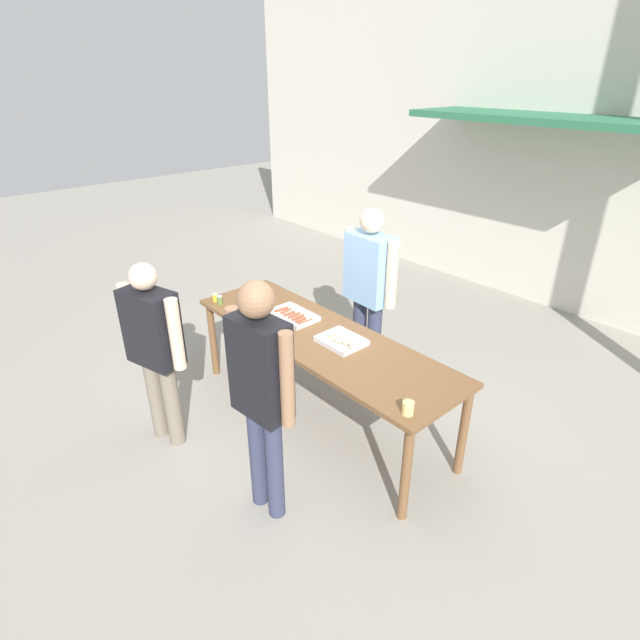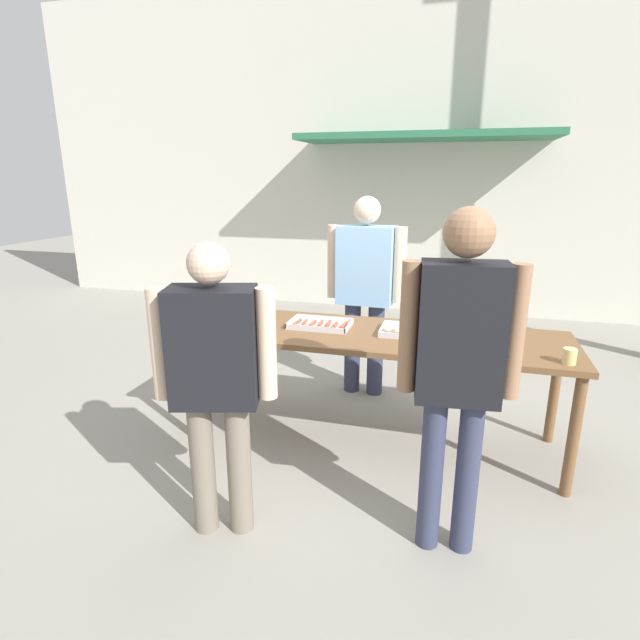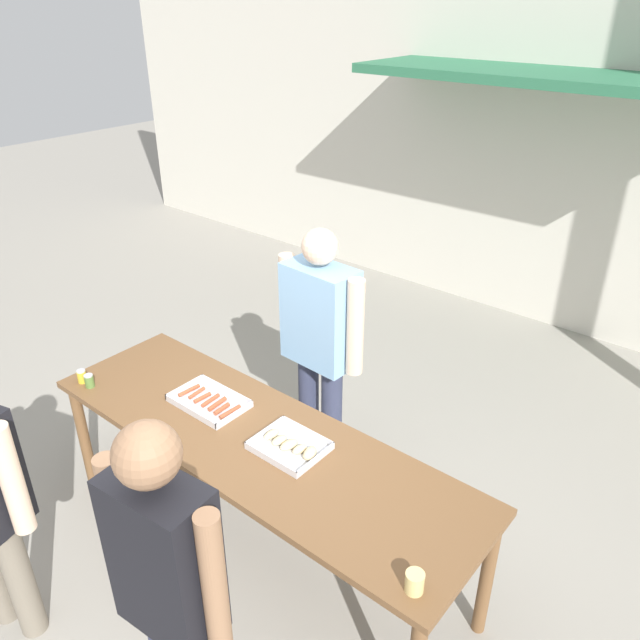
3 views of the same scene
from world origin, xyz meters
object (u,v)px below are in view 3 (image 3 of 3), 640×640
food_tray_buns (291,446)px  person_customer_with_cup (168,580)px  beer_cup (415,582)px  person_server_behind_table (320,334)px  condiment_jar_ketchup (89,381)px  food_tray_sausages (210,402)px  condiment_jar_mustard (82,376)px

food_tray_buns → person_customer_with_cup: (0.34, -1.05, 0.22)m
beer_cup → person_server_behind_table: (-1.44, 1.14, 0.14)m
person_customer_with_cup → condiment_jar_ketchup: bearing=-28.3°
food_tray_sausages → condiment_jar_ketchup: condiment_jar_ketchup is taller
person_server_behind_table → food_tray_sausages: bearing=-100.1°
food_tray_sausages → food_tray_buns: (0.65, 0.00, 0.01)m
condiment_jar_mustard → person_server_behind_table: (0.97, 1.15, 0.15)m
beer_cup → person_customer_with_cup: bearing=-132.0°
condiment_jar_ketchup → beer_cup: size_ratio=0.90×
condiment_jar_ketchup → person_server_behind_table: (0.89, 1.15, 0.15)m
food_tray_sausages → condiment_jar_mustard: size_ratio=5.27×
condiment_jar_mustard → beer_cup: size_ratio=0.90×
food_tray_sausages → person_customer_with_cup: size_ratio=0.25×
condiment_jar_ketchup → food_tray_buns: bearing=14.5°
person_server_behind_table → beer_cup: bearing=-35.6°
condiment_jar_mustard → food_tray_buns: bearing=13.7°
food_tray_buns → beer_cup: beer_cup is taller
food_tray_buns → condiment_jar_ketchup: size_ratio=4.36×
food_tray_sausages → beer_cup: (1.63, -0.34, 0.03)m
food_tray_buns → person_customer_with_cup: size_ratio=0.21×
food_tray_sausages → beer_cup: size_ratio=4.74×
person_server_behind_table → condiment_jar_mustard: bearing=-127.4°
condiment_jar_mustard → beer_cup: bearing=0.3°
person_server_behind_table → person_customer_with_cup: 2.02m
condiment_jar_mustard → person_customer_with_cup: 1.92m
condiment_jar_ketchup → beer_cup: beer_cup is taller
person_customer_with_cup → condiment_jar_mustard: bearing=-27.3°
condiment_jar_mustard → food_tray_sausages: bearing=23.9°
food_tray_buns → person_customer_with_cup: bearing=-72.1°
food_tray_buns → person_server_behind_table: person_server_behind_table is taller
food_tray_buns → beer_cup: 1.04m
food_tray_sausages → condiment_jar_ketchup: size_ratio=5.27×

